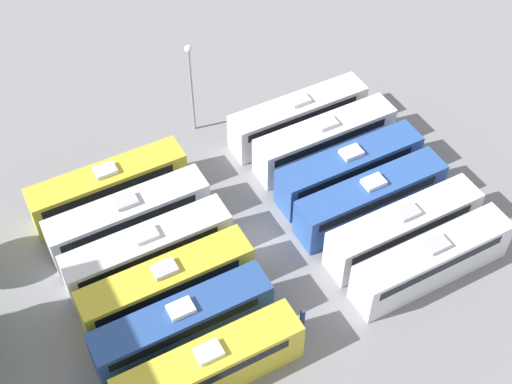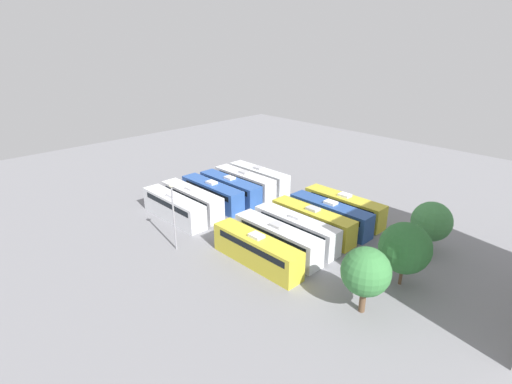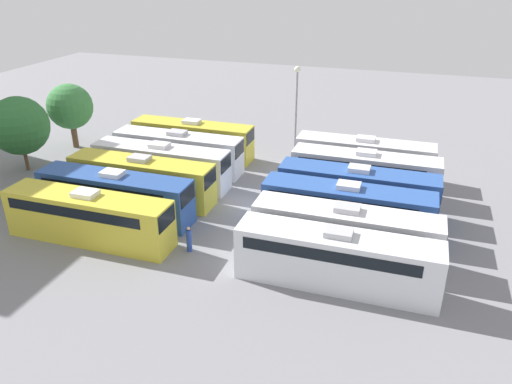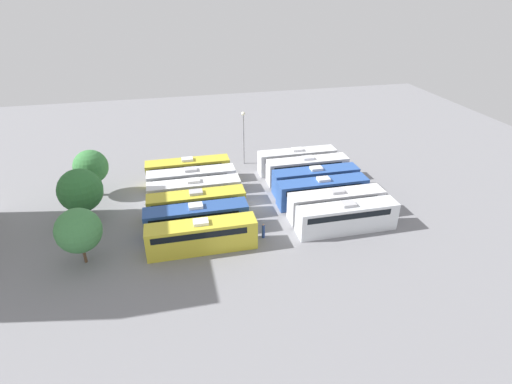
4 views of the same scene
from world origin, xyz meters
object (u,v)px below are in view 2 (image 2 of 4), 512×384
object	(u,v)px
bus_1	(245,182)
light_pole	(173,205)
bus_7	(330,214)
bus_8	(313,221)
bus_10	(277,238)
bus_11	(257,249)
bus_9	(296,229)
worker_person	(301,200)
bus_0	(259,178)
bus_5	(174,207)
bus_6	(344,207)
tree_2	(366,272)
bus_2	(230,188)
bus_3	(212,193)
tree_1	(405,248)
tree_0	(432,221)
bus_4	(192,199)

from	to	relation	value
bus_1	light_pole	distance (m)	20.40
bus_7	bus_8	xyz separation A→B (m)	(3.29, -0.33, 0.00)
bus_10	bus_11	size ratio (longest dim) A/B	1.00
bus_1	bus_9	size ratio (longest dim) A/B	1.00
bus_8	bus_11	distance (m)	10.26
worker_person	bus_0	bearing A→B (deg)	-94.24
bus_1	bus_7	xyz separation A→B (m)	(0.28, 17.16, 0.00)
bus_5	bus_1	bearing A→B (deg)	-177.82
bus_8	bus_6	bearing A→B (deg)	178.96
bus_5	worker_person	world-z (taller)	bus_5
bus_5	bus_7	distance (m)	21.45
bus_8	bus_9	distance (m)	3.23
bus_0	bus_9	size ratio (longest dim) A/B	1.00
bus_10	tree_2	size ratio (longest dim) A/B	1.82
bus_9	bus_2	bearing A→B (deg)	-101.52
bus_8	bus_11	size ratio (longest dim) A/B	1.00
bus_9	bus_3	bearing A→B (deg)	-90.06
bus_11	tree_1	xyz separation A→B (m)	(-7.99, 13.09, 2.37)
bus_5	bus_7	bearing A→B (deg)	129.18
bus_7	tree_0	distance (m)	12.56
tree_0	bus_0	bearing A→B (deg)	-91.01
bus_6	worker_person	bearing A→B (deg)	-83.91
bus_4	bus_10	xyz separation A→B (m)	(-0.19, 16.82, 0.00)
bus_3	worker_person	distance (m)	13.46
bus_7	tree_1	size ratio (longest dim) A/B	1.74
bus_9	worker_person	bearing A→B (deg)	-143.21
bus_11	worker_person	xyz separation A→B (m)	(-16.34, -7.25, -1.00)
bus_1	light_pole	xyz separation A→B (m)	(18.42, 7.89, 3.86)
bus_2	tree_0	bearing A→B (deg)	102.17
bus_1	bus_10	xyz separation A→B (m)	(10.26, 16.89, 0.00)
bus_10	tree_0	size ratio (longest dim) A/B	1.90
bus_5	bus_10	xyz separation A→B (m)	(-3.57, 16.36, 0.00)
tree_0	tree_2	world-z (taller)	tree_2
bus_7	bus_9	size ratio (longest dim) A/B	1.00
bus_9	bus_0	bearing A→B (deg)	-120.86
bus_2	bus_5	size ratio (longest dim) A/B	1.00
bus_8	light_pole	size ratio (longest dim) A/B	1.40
tree_2	bus_5	bearing A→B (deg)	-87.44
bus_6	worker_person	world-z (taller)	bus_6
bus_4	light_pole	world-z (taller)	light_pole
bus_0	bus_5	size ratio (longest dim) A/B	1.00
bus_4	light_pole	distance (m)	11.82
bus_0	bus_2	world-z (taller)	same
worker_person	tree_2	size ratio (longest dim) A/B	0.28
bus_9	bus_8	bearing A→B (deg)	179.75
bus_3	bus_6	bearing A→B (deg)	120.93
tree_1	bus_4	bearing A→B (deg)	-81.30
bus_9	bus_6	bearing A→B (deg)	179.22
tree_0	bus_10	bearing A→B (deg)	-43.40
bus_5	tree_0	bearing A→B (deg)	120.04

